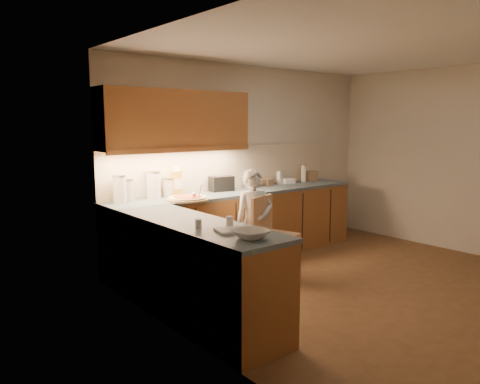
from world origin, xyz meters
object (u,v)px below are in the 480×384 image
at_px(pizza_on_board, 188,198).
at_px(child, 254,223).
at_px(toaster, 222,184).
at_px(oil_jug, 176,183).
at_px(wooden_chair, 270,231).

relative_size(pizza_on_board, child, 0.39).
bearing_deg(toaster, child, -87.50).
height_order(child, toaster, child).
height_order(child, oil_jug, oil_jug).
height_order(pizza_on_board, oil_jug, oil_jug).
bearing_deg(oil_jug, child, -53.37).
bearing_deg(pizza_on_board, child, -33.56).
distance_m(pizza_on_board, child, 0.83).
relative_size(child, wooden_chair, 1.32).
height_order(pizza_on_board, child, child).
height_order(pizza_on_board, toaster, toaster).
bearing_deg(wooden_chair, toaster, 71.84).
xyz_separation_m(wooden_chair, oil_jug, (-0.67, 0.98, 0.53)).
bearing_deg(wooden_chair, oil_jug, 107.27).
relative_size(child, oil_jug, 3.47).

